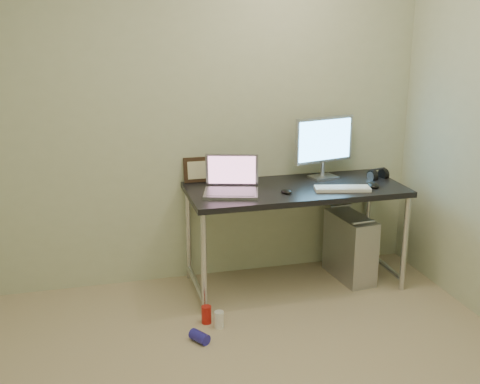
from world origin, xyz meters
TOP-DOWN VIEW (x-y plane):
  - wall_back at (0.00, 1.75)m, footprint 3.50×0.02m
  - desk at (0.72, 1.41)m, footprint 1.54×0.67m
  - tower_computer at (1.17, 1.41)m, footprint 0.25×0.49m
  - cable_a at (1.12, 1.70)m, footprint 0.01×0.16m
  - cable_b at (1.21, 1.68)m, footprint 0.02×0.11m
  - can_red at (-0.02, 0.99)m, footprint 0.07×0.07m
  - can_white at (0.04, 0.91)m, footprint 0.08×0.08m
  - can_blue at (-0.11, 0.77)m, footprint 0.13×0.14m
  - laptop at (0.25, 1.40)m, footprint 0.44×0.39m
  - monitor at (1.01, 1.60)m, footprint 0.49×0.18m
  - keyboard at (1.01, 1.25)m, footprint 0.40×0.21m
  - mouse_right at (1.25, 1.28)m, footprint 0.10×0.14m
  - mouse_left at (0.61, 1.28)m, footprint 0.08×0.11m
  - headphones at (1.39, 1.47)m, footprint 0.17×0.10m
  - picture_frame at (0.08, 1.72)m, footprint 0.23×0.07m
  - webcam at (0.34, 1.71)m, footprint 0.04×0.03m

SIDE VIEW (x-z plane):
  - can_blue at x=-0.11m, z-range 0.00..0.07m
  - can_white at x=0.04m, z-range 0.00..0.11m
  - can_red at x=-0.02m, z-range 0.00..0.12m
  - tower_computer at x=1.17m, z-range -0.01..0.51m
  - cable_b at x=1.21m, z-range 0.02..0.74m
  - cable_a at x=1.12m, z-range 0.06..0.74m
  - desk at x=0.72m, z-range 0.29..1.04m
  - keyboard at x=1.01m, z-range 0.75..0.77m
  - mouse_left at x=0.61m, z-range 0.75..0.78m
  - mouse_right at x=1.25m, z-range 0.75..0.79m
  - headphones at x=1.39m, z-range 0.73..0.83m
  - laptop at x=0.25m, z-range 0.68..0.94m
  - webcam at x=0.34m, z-range 0.78..0.89m
  - picture_frame at x=0.08m, z-range 0.75..0.93m
  - monitor at x=1.01m, z-range 0.79..1.25m
  - wall_back at x=0.00m, z-range 0.00..2.50m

